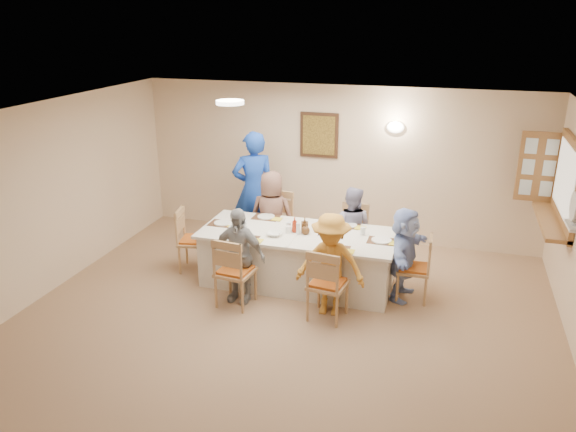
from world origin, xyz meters
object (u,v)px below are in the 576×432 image
(chair_front_left, at_px, (235,270))
(caregiver, at_px, (254,189))
(diner_front_right, at_px, (330,265))
(condiment_ketchup, at_px, (295,225))
(dining_table, at_px, (298,258))
(diner_back_left, at_px, (272,216))
(chair_right_end, at_px, (413,267))
(chair_front_right, at_px, (328,283))
(chair_left_end, at_px, (195,240))
(diner_front_left, at_px, (238,255))
(diner_back_right, at_px, (351,229))
(diner_right_end, at_px, (404,254))
(serving_hatch, at_px, (567,183))
(chair_back_right, at_px, (352,236))
(chair_back_left, at_px, (274,225))

(chair_front_left, height_order, caregiver, caregiver)
(diner_front_right, height_order, condiment_ketchup, diner_front_right)
(dining_table, relative_size, diner_back_left, 1.91)
(chair_right_end, bearing_deg, caregiver, -115.21)
(chair_front_right, bearing_deg, caregiver, -42.22)
(condiment_ketchup, bearing_deg, chair_left_end, 179.53)
(dining_table, distance_m, chair_front_left, 1.00)
(dining_table, relative_size, diner_front_left, 2.09)
(diner_back_right, distance_m, caregiver, 1.74)
(chair_front_right, height_order, diner_right_end, diner_right_end)
(diner_front_right, distance_m, caregiver, 2.48)
(serving_hatch, height_order, chair_back_right, serving_hatch)
(chair_left_end, bearing_deg, serving_hatch, -91.41)
(serving_hatch, height_order, chair_right_end, serving_hatch)
(diner_back_right, bearing_deg, diner_front_left, 54.70)
(diner_front_left, bearing_deg, serving_hatch, 27.08)
(chair_right_end, distance_m, diner_back_left, 2.27)
(diner_front_right, distance_m, condiment_ketchup, 0.95)
(chair_left_end, xyz_separation_m, condiment_ketchup, (1.50, -0.01, 0.40))
(dining_table, xyz_separation_m, chair_back_right, (0.60, 0.80, 0.08))
(chair_right_end, height_order, diner_front_right, diner_front_right)
(chair_back_left, distance_m, caregiver, 0.71)
(chair_back_right, relative_size, caregiver, 0.49)
(diner_back_right, distance_m, diner_front_left, 1.81)
(diner_back_right, bearing_deg, serving_hatch, -171.35)
(chair_front_right, bearing_deg, serving_hatch, -142.04)
(chair_front_left, distance_m, diner_right_end, 2.18)
(diner_front_right, distance_m, diner_right_end, 1.07)
(chair_back_left, height_order, diner_back_right, diner_back_right)
(chair_front_right, distance_m, diner_right_end, 1.16)
(chair_left_end, bearing_deg, condiment_ketchup, -101.20)
(diner_front_right, bearing_deg, chair_right_end, 33.31)
(chair_right_end, distance_m, diner_front_right, 1.19)
(chair_front_left, bearing_deg, caregiver, -70.99)
(diner_front_left, bearing_deg, diner_right_end, 25.02)
(serving_hatch, height_order, chair_back_left, serving_hatch)
(serving_hatch, xyz_separation_m, chair_left_end, (-4.88, -0.80, -1.04))
(chair_back_right, distance_m, chair_right_end, 1.24)
(chair_front_right, distance_m, caregiver, 2.59)
(diner_back_left, xyz_separation_m, diner_front_right, (1.20, -1.36, -0.03))
(chair_front_right, height_order, diner_front_left, diner_front_left)
(dining_table, height_order, chair_back_right, chair_back_right)
(dining_table, relative_size, chair_left_end, 2.84)
(caregiver, distance_m, condiment_ketchup, 1.54)
(chair_back_right, relative_size, diner_back_left, 0.66)
(chair_front_right, xyz_separation_m, chair_left_end, (-2.15, 0.80, -0.01))
(caregiver, bearing_deg, chair_left_end, 36.13)
(serving_hatch, distance_m, diner_back_right, 2.87)
(chair_right_end, bearing_deg, chair_back_right, -131.45)
(dining_table, xyz_separation_m, chair_right_end, (1.55, 0.00, 0.06))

